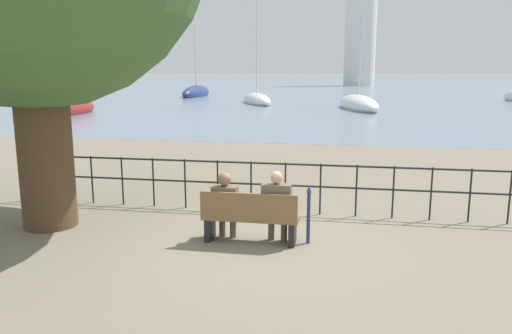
{
  "coord_description": "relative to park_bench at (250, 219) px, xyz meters",
  "views": [
    {
      "loc": [
        1.57,
        -7.99,
        2.87
      ],
      "look_at": [
        0.0,
        0.5,
        1.21
      ],
      "focal_mm": 35.0,
      "sensor_mm": 36.0,
      "label": 1
    }
  ],
  "objects": [
    {
      "name": "promenade_railing",
      "position": [
        -0.0,
        1.93,
        0.27
      ],
      "size": [
        10.72,
        0.04,
        1.05
      ],
      "color": "black",
      "rests_on": "ground_plane"
    },
    {
      "name": "harbor_lighthouse",
      "position": [
        3.39,
        94.67,
        11.53
      ],
      "size": [
        6.04,
        6.04,
        25.71
      ],
      "color": "white",
      "rests_on": "ground_plane"
    },
    {
      "name": "sailboat_2",
      "position": [
        -17.32,
        22.36,
        -0.07
      ],
      "size": [
        2.61,
        8.02,
        10.56
      ],
      "rotation": [
        0.0,
        0.0,
        -0.0
      ],
      "color": "maroon",
      "rests_on": "ground_plane"
    },
    {
      "name": "harbor_water",
      "position": [
        0.0,
        161.78,
        -0.42
      ],
      "size": [
        600.0,
        300.0,
        0.01
      ],
      "color": "slate",
      "rests_on": "ground_plane"
    },
    {
      "name": "sailboat_1",
      "position": [
        2.3,
        31.28,
        -0.1
      ],
      "size": [
        4.0,
        9.02,
        7.86
      ],
      "rotation": [
        0.0,
        0.0,
        0.21
      ],
      "color": "white",
      "rests_on": "ground_plane"
    },
    {
      "name": "sailboat_5",
      "position": [
        -15.78,
        47.93,
        -0.05
      ],
      "size": [
        2.11,
        9.03,
        8.59
      ],
      "rotation": [
        0.0,
        0.0,
        0.02
      ],
      "color": "navy",
      "rests_on": "ground_plane"
    },
    {
      "name": "closed_umbrella",
      "position": [
        0.97,
        0.16,
        0.14
      ],
      "size": [
        0.09,
        0.09,
        1.01
      ],
      "color": "navy",
      "rests_on": "ground_plane"
    },
    {
      "name": "ground_plane",
      "position": [
        0.0,
        0.06,
        -0.43
      ],
      "size": [
        1000.0,
        1000.0,
        0.0
      ],
      "primitive_type": "plane",
      "color": "#7A705B"
    },
    {
      "name": "seated_person_right",
      "position": [
        0.44,
        0.07,
        0.26
      ],
      "size": [
        0.49,
        0.35,
        1.25
      ],
      "color": "brown",
      "rests_on": "ground_plane"
    },
    {
      "name": "seated_person_left",
      "position": [
        -0.44,
        0.08,
        0.24
      ],
      "size": [
        0.43,
        0.35,
        1.2
      ],
      "color": "brown",
      "rests_on": "ground_plane"
    },
    {
      "name": "park_bench",
      "position": [
        0.0,
        0.0,
        0.0
      ],
      "size": [
        1.63,
        0.45,
        0.9
      ],
      "color": "brown",
      "rests_on": "ground_plane"
    },
    {
      "name": "sailboat_3",
      "position": [
        -6.54,
        36.36,
        -0.09
      ],
      "size": [
        4.72,
        8.27,
        12.11
      ],
      "rotation": [
        0.0,
        0.0,
        0.38
      ],
      "color": "white",
      "rests_on": "ground_plane"
    }
  ]
}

